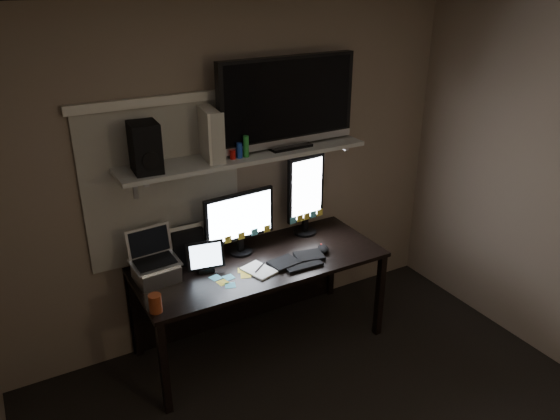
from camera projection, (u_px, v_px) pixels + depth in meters
ceiling at (424, 13)px, 2.08m from camera, size 3.60×3.60×0.00m
back_wall at (236, 177)px, 4.02m from camera, size 3.60×0.00×3.60m
window_blinds at (164, 184)px, 3.75m from camera, size 1.10×0.02×1.10m
desk at (253, 274)px, 4.10m from camera, size 1.80×0.75×0.73m
wall_shelf at (245, 156)px, 3.80m from camera, size 1.80×0.35×0.03m
monitor_landscape at (240, 223)px, 3.95m from camera, size 0.56×0.10×0.49m
monitor_portrait at (306, 195)px, 4.22m from camera, size 0.33×0.09×0.65m
keyboard at (297, 260)px, 3.92m from camera, size 0.43×0.18×0.03m
mouse at (323, 249)px, 4.05m from camera, size 0.11×0.14×0.04m
notepad at (259, 270)px, 3.79m from camera, size 0.22×0.27×0.01m
tablet at (205, 257)px, 3.75m from camera, size 0.27×0.15×0.23m
file_sorter at (187, 244)px, 3.86m from camera, size 0.23×0.11×0.28m
laptop at (155, 258)px, 3.61m from camera, size 0.33×0.27×0.35m
cup at (155, 303)px, 3.32m from camera, size 0.10×0.10×0.12m
sticky_notes at (238, 277)px, 3.72m from camera, size 0.35×0.30×0.00m
tv at (288, 103)px, 3.81m from camera, size 1.07×0.22×0.64m
game_console at (210, 134)px, 3.62m from camera, size 0.13×0.30×0.34m
speaker at (145, 147)px, 3.39m from camera, size 0.19×0.22×0.32m
bottles at (239, 147)px, 3.68m from camera, size 0.25×0.09×0.15m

